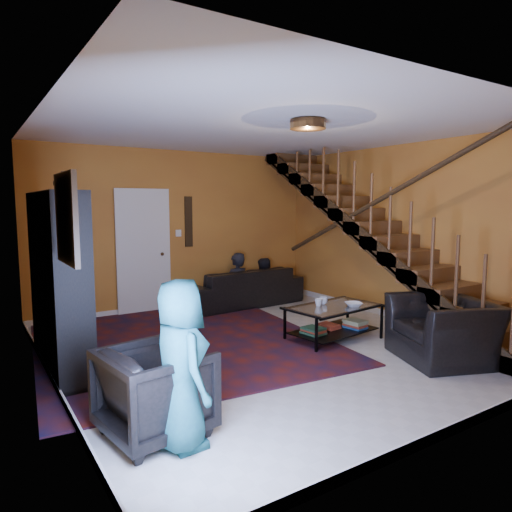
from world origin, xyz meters
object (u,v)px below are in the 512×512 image
at_px(bookshelf, 59,285).
at_px(armchair_right, 443,330).
at_px(armchair_left, 155,391).
at_px(coffee_table, 334,320).
at_px(sofa, 241,287).

bearing_deg(bookshelf, armchair_right, -29.03).
bearing_deg(armchair_left, armchair_right, -100.72).
bearing_deg(bookshelf, coffee_table, -14.06).
bearing_deg(armchair_right, armchair_left, -70.74).
distance_m(sofa, armchair_right, 3.90).
distance_m(armchair_left, coffee_table, 3.23).
bearing_deg(sofa, armchair_right, 93.37).
bearing_deg(armchair_left, sofa, -47.51).
distance_m(bookshelf, armchair_left, 2.14).
xyz_separation_m(sofa, armchair_left, (-3.03, -3.72, 0.02)).
bearing_deg(armchair_right, coffee_table, -135.95).
relative_size(sofa, armchair_right, 2.06).
height_order(sofa, coffee_table, sofa).
relative_size(armchair_left, armchair_right, 0.71).
height_order(bookshelf, sofa, bookshelf).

